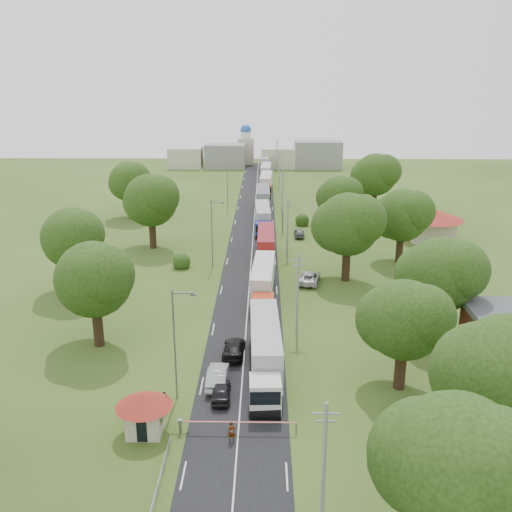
{
  "coord_description": "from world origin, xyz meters",
  "views": [
    {
      "loc": [
        1.96,
        -63.05,
        26.48
      ],
      "look_at": [
        0.83,
        11.32,
        3.0
      ],
      "focal_mm": 40.0,
      "sensor_mm": 36.0,
      "label": 1
    }
  ],
  "objects_px": {
    "truck_0": "(265,349)",
    "info_sign": "(283,216)",
    "boom_barrier": "(221,423)",
    "pedestrian_near": "(232,433)",
    "car_lane_mid": "(218,376)",
    "car_lane_front": "(221,391)",
    "guard_booth": "(144,408)"
  },
  "relations": [
    {
      "from": "guard_booth",
      "to": "car_lane_front",
      "type": "height_order",
      "value": "guard_booth"
    },
    {
      "from": "pedestrian_near",
      "to": "boom_barrier",
      "type": "bearing_deg",
      "value": 118.62
    },
    {
      "from": "boom_barrier",
      "to": "car_lane_front",
      "type": "xyz_separation_m",
      "value": [
        -0.34,
        5.0,
        -0.2
      ]
    },
    {
      "from": "boom_barrier",
      "to": "truck_0",
      "type": "distance_m",
      "value": 10.42
    },
    {
      "from": "car_lane_front",
      "to": "car_lane_mid",
      "type": "height_order",
      "value": "car_lane_mid"
    },
    {
      "from": "boom_barrier",
      "to": "info_sign",
      "type": "distance_m",
      "value": 60.39
    },
    {
      "from": "truck_0",
      "to": "pedestrian_near",
      "type": "relative_size",
      "value": 9.89
    },
    {
      "from": "info_sign",
      "to": "truck_0",
      "type": "distance_m",
      "value": 50.37
    },
    {
      "from": "boom_barrier",
      "to": "car_lane_front",
      "type": "distance_m",
      "value": 5.02
    },
    {
      "from": "car_lane_front",
      "to": "boom_barrier",
      "type": "bearing_deg",
      "value": 91.58
    },
    {
      "from": "boom_barrier",
      "to": "truck_0",
      "type": "bearing_deg",
      "value": 70.45
    },
    {
      "from": "info_sign",
      "to": "car_lane_mid",
      "type": "height_order",
      "value": "info_sign"
    },
    {
      "from": "car_lane_front",
      "to": "car_lane_mid",
      "type": "bearing_deg",
      "value": -80.65
    },
    {
      "from": "info_sign",
      "to": "car_lane_mid",
      "type": "xyz_separation_m",
      "value": [
        -7.37,
        -52.68,
        -2.19
      ]
    },
    {
      "from": "car_lane_mid",
      "to": "pedestrian_near",
      "type": "xyz_separation_m",
      "value": [
        1.74,
        -8.39,
        -0.02
      ]
    },
    {
      "from": "car_lane_front",
      "to": "truck_0",
      "type": "bearing_deg",
      "value": -130.98
    },
    {
      "from": "boom_barrier",
      "to": "guard_booth",
      "type": "height_order",
      "value": "guard_booth"
    },
    {
      "from": "car_lane_mid",
      "to": "pedestrian_near",
      "type": "height_order",
      "value": "car_lane_mid"
    },
    {
      "from": "guard_booth",
      "to": "truck_0",
      "type": "relative_size",
      "value": 0.28
    },
    {
      "from": "guard_booth",
      "to": "pedestrian_near",
      "type": "distance_m",
      "value": 6.99
    },
    {
      "from": "guard_booth",
      "to": "car_lane_mid",
      "type": "distance_m",
      "value": 8.98
    },
    {
      "from": "boom_barrier",
      "to": "pedestrian_near",
      "type": "height_order",
      "value": "pedestrian_near"
    },
    {
      "from": "car_lane_front",
      "to": "car_lane_mid",
      "type": "relative_size",
      "value": 0.82
    },
    {
      "from": "info_sign",
      "to": "truck_0",
      "type": "height_order",
      "value": "truck_0"
    },
    {
      "from": "car_lane_mid",
      "to": "pedestrian_near",
      "type": "bearing_deg",
      "value": 102.58
    },
    {
      "from": "truck_0",
      "to": "info_sign",
      "type": "bearing_deg",
      "value": 86.47
    },
    {
      "from": "info_sign",
      "to": "pedestrian_near",
      "type": "height_order",
      "value": "info_sign"
    },
    {
      "from": "car_lane_front",
      "to": "info_sign",
      "type": "bearing_deg",
      "value": -99.41
    },
    {
      "from": "car_lane_front",
      "to": "pedestrian_near",
      "type": "xyz_separation_m",
      "value": [
        1.26,
        -6.07,
        0.1
      ]
    },
    {
      "from": "guard_booth",
      "to": "info_sign",
      "type": "distance_m",
      "value": 61.27
    },
    {
      "from": "boom_barrier",
      "to": "car_lane_mid",
      "type": "xyz_separation_m",
      "value": [
        -0.81,
        7.32,
        -0.08
      ]
    },
    {
      "from": "info_sign",
      "to": "car_lane_mid",
      "type": "relative_size",
      "value": 0.83
    }
  ]
}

